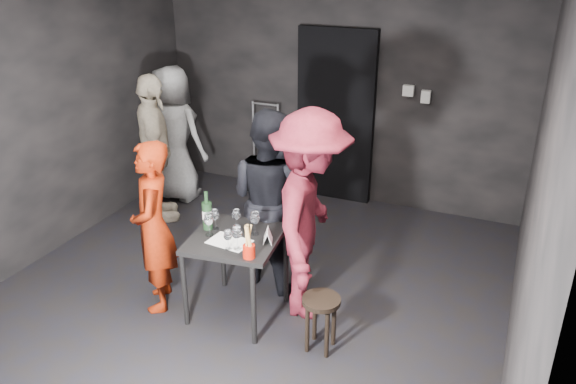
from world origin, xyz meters
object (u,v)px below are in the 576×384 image
at_px(tasting_table, 236,247).
at_px(stool, 321,310).
at_px(hand_truck, 265,174).
at_px(bystander_grey, 173,127).
at_px(bystander_cream, 154,140).
at_px(server_red, 153,226).
at_px(woman_black, 270,188).
at_px(breadstick_cup, 249,242).
at_px(man_maroon, 310,196).
at_px(wine_bottle, 207,215).

distance_m(tasting_table, stool, 0.89).
bearing_deg(stool, hand_truck, 123.25).
bearing_deg(bystander_grey, bystander_cream, 108.48).
bearing_deg(server_red, hand_truck, 154.32).
xyz_separation_m(hand_truck, woman_black, (0.97, -1.92, 0.73)).
height_order(stool, bystander_cream, bystander_cream).
bearing_deg(bystander_cream, tasting_table, -166.07).
distance_m(tasting_table, breadstick_cup, 0.43).
xyz_separation_m(hand_truck, man_maroon, (1.49, -2.25, 0.88)).
relative_size(wine_bottle, breadstick_cup, 1.16).
bearing_deg(breadstick_cup, man_maroon, 62.53).
bearing_deg(tasting_table, hand_truck, 110.41).
xyz_separation_m(woman_black, bystander_grey, (-1.88, 1.25, -0.02)).
relative_size(bystander_grey, breadstick_cup, 6.27).
xyz_separation_m(tasting_table, bystander_cream, (-1.71, 1.29, 0.31)).
distance_m(man_maroon, bystander_grey, 2.87).
bearing_deg(bystander_cream, man_maroon, -152.85).
height_order(hand_truck, woman_black, woman_black).
height_order(bystander_cream, wine_bottle, bystander_cream).
relative_size(hand_truck, breadstick_cup, 3.91).
height_order(hand_truck, bystander_grey, bystander_grey).
height_order(man_maroon, bystander_grey, man_maroon).
height_order(stool, server_red, server_red).
bearing_deg(stool, breadstick_cup, -171.05).
bearing_deg(breadstick_cup, wine_bottle, 151.88).
xyz_separation_m(server_red, bystander_cream, (-1.00, 1.43, 0.19)).
bearing_deg(hand_truck, bystander_grey, -144.71).
xyz_separation_m(woman_black, wine_bottle, (-0.31, -0.59, -0.06)).
distance_m(hand_truck, man_maroon, 2.84).
distance_m(hand_truck, tasting_table, 2.75).
relative_size(server_red, bystander_cream, 0.80).
distance_m(bystander_cream, breadstick_cup, 2.50).
height_order(woman_black, wine_bottle, woman_black).
height_order(stool, breadstick_cup, breadstick_cup).
bearing_deg(woman_black, wine_bottle, 79.13).
relative_size(hand_truck, woman_black, 0.61).
distance_m(man_maroon, wine_bottle, 0.89).
distance_m(hand_truck, server_red, 2.76).
distance_m(tasting_table, wine_bottle, 0.36).
distance_m(bystander_cream, wine_bottle, 1.90).
distance_m(woman_black, bystander_grey, 2.26).
relative_size(server_red, woman_black, 0.82).
distance_m(stool, bystander_cream, 2.98).
bearing_deg(tasting_table, breadstick_cup, -44.29).
distance_m(hand_truck, wine_bottle, 2.68).
xyz_separation_m(stool, bystander_cream, (-2.53, 1.45, 0.60)).
relative_size(server_red, wine_bottle, 4.52).
relative_size(stool, bystander_grey, 0.25).
height_order(hand_truck, bystander_cream, bystander_cream).
bearing_deg(man_maroon, server_red, 96.75).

